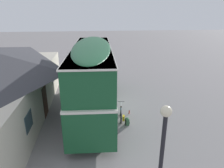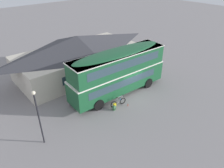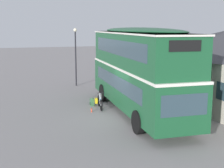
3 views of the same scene
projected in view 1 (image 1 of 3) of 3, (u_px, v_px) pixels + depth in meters
The scene contains 6 objects.
ground_plane at pixel (109, 104), 15.66m from camera, with size 120.00×120.00×0.00m, color gray.
double_decker_bus at pixel (93, 75), 13.84m from camera, with size 10.93×3.11×4.79m.
touring_bicycle at pixel (121, 114), 13.28m from camera, with size 1.73×0.47×1.06m.
backpack_on_ground at pixel (127, 121), 12.68m from camera, with size 0.30×0.28×0.49m.
water_bottle_red_squeeze at pixel (129, 112), 14.10m from camera, with size 0.08×0.08×0.26m.
street_lamp at pixel (160, 167), 5.34m from camera, with size 0.28×0.28×4.69m.
Camera 1 is at (-14.12, 1.42, 6.80)m, focal length 32.34 mm.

